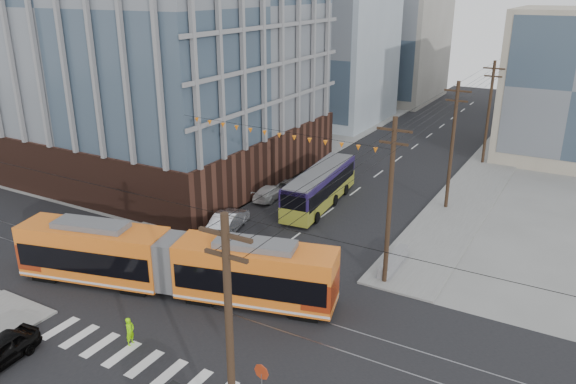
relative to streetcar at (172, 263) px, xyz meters
name	(u,v)px	position (x,y,z in m)	size (l,w,h in m)	color
ground	(172,330)	(2.71, -3.41, -1.99)	(160.00, 160.00, 0.00)	slate
office_building	(144,27)	(-19.29, 19.59, 12.31)	(30.00, 25.00, 28.60)	#381E16
bg_bldg_nw_near	(320,55)	(-14.29, 48.59, 7.01)	(18.00, 16.00, 18.00)	#8C99A5
bg_bldg_ne_near	(576,86)	(18.71, 44.59, 6.01)	(14.00, 14.00, 16.00)	gray
bg_bldg_nw_far	(390,38)	(-11.29, 68.59, 8.01)	(16.00, 18.00, 20.00)	gray
utility_pole_near	(230,350)	(11.21, -9.41, 3.51)	(0.30, 0.30, 11.00)	black
utility_pole_far	(512,92)	(11.21, 52.59, 3.51)	(0.30, 0.30, 11.00)	black
streetcar	(172,263)	(0.00, 0.00, 0.00)	(20.64, 2.90, 3.98)	orange
city_bus	(320,187)	(1.33, 17.87, -0.34)	(2.52, 11.65, 3.30)	#211544
parked_car_silver	(229,221)	(-2.45, 9.44, -1.17)	(1.73, 4.96, 1.64)	#BABBC3
parked_car_white	(270,192)	(-3.25, 16.97, -1.36)	(1.76, 4.32, 1.25)	silver
parked_car_grey	(290,186)	(-2.57, 19.48, -1.40)	(1.95, 4.24, 1.18)	slate
pedestrian	(130,331)	(1.71, -5.51, -1.18)	(0.59, 0.39, 1.62)	#86EF02
jersey_barrier	(393,262)	(11.01, 9.81, -1.54)	(1.00, 4.46, 0.89)	#5F5F60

